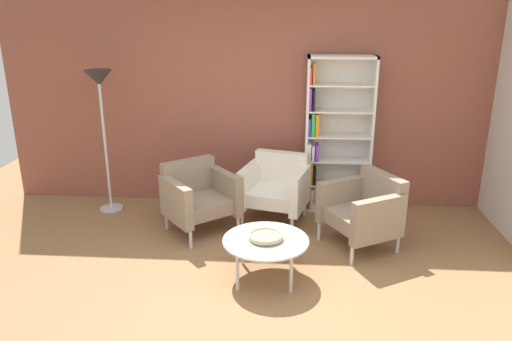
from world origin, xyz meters
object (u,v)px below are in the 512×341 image
at_px(bookshelf_tall, 333,136).
at_px(floor_lamp_torchiere, 100,95).
at_px(armchair_by_bookshelf, 276,187).
at_px(armchair_spare_guest, 198,196).
at_px(armchair_corner_red, 364,209).
at_px(coffee_table_low, 266,242).
at_px(decorative_bowl, 266,236).

distance_m(bookshelf_tall, floor_lamp_torchiere, 2.81).
distance_m(armchair_by_bookshelf, floor_lamp_torchiere, 2.33).
height_order(bookshelf_tall, armchair_spare_guest, bookshelf_tall).
bearing_deg(armchair_corner_red, floor_lamp_torchiere, -134.04).
distance_m(coffee_table_low, armchair_by_bookshelf, 1.36).
distance_m(armchair_by_bookshelf, armchair_spare_guest, 0.93).
height_order(armchair_by_bookshelf, floor_lamp_torchiere, floor_lamp_torchiere).
relative_size(coffee_table_low, armchair_corner_red, 0.86).
xyz_separation_m(bookshelf_tall, armchair_corner_red, (0.28, -1.02, -0.52)).
height_order(decorative_bowl, armchair_corner_red, armchair_corner_red).
relative_size(decorative_bowl, armchair_corner_red, 0.34).
xyz_separation_m(bookshelf_tall, armchair_by_bookshelf, (-0.67, -0.41, -0.52)).
xyz_separation_m(armchair_by_bookshelf, floor_lamp_torchiere, (-2.08, 0.15, 1.03)).
distance_m(bookshelf_tall, armchair_by_bookshelf, 0.94).
distance_m(armchair_corner_red, armchair_spare_guest, 1.83).
xyz_separation_m(bookshelf_tall, armchair_spare_guest, (-1.54, -0.76, -0.52)).
relative_size(bookshelf_tall, armchair_corner_red, 2.04).
bearing_deg(armchair_by_bookshelf, bookshelf_tall, 46.31).
xyz_separation_m(bookshelf_tall, coffee_table_low, (-0.72, -1.77, -0.56)).
relative_size(bookshelf_tall, armchair_spare_guest, 2.00).
height_order(bookshelf_tall, armchair_corner_red, bookshelf_tall).
height_order(coffee_table_low, floor_lamp_torchiere, floor_lamp_torchiere).
height_order(coffee_table_low, armchair_by_bookshelf, armchair_by_bookshelf).
height_order(bookshelf_tall, coffee_table_low, bookshelf_tall).
height_order(decorative_bowl, armchair_spare_guest, armchair_spare_guest).
height_order(armchair_by_bookshelf, armchair_corner_red, same).
bearing_deg(coffee_table_low, armchair_spare_guest, 128.92).
xyz_separation_m(armchair_by_bookshelf, armchair_spare_guest, (-0.86, -0.35, 0.00)).
distance_m(decorative_bowl, armchair_by_bookshelf, 1.36).
distance_m(bookshelf_tall, coffee_table_low, 1.99).
xyz_separation_m(decorative_bowl, armchair_spare_guest, (-0.82, 1.01, -0.02)).
distance_m(coffee_table_low, floor_lamp_torchiere, 2.75).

